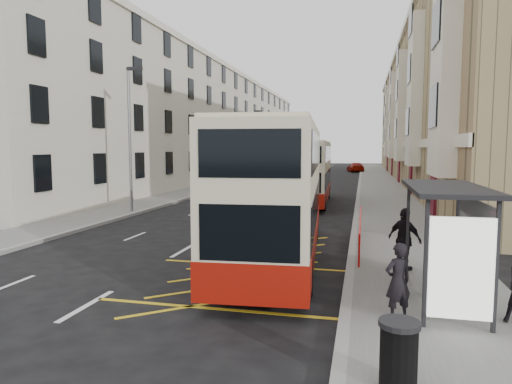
% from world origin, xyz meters
% --- Properties ---
extents(ground, '(200.00, 200.00, 0.00)m').
position_xyz_m(ground, '(0.00, 0.00, 0.00)').
color(ground, black).
rests_on(ground, ground).
extents(pavement_right, '(4.00, 120.00, 0.15)m').
position_xyz_m(pavement_right, '(8.00, 30.00, 0.07)').
color(pavement_right, slate).
rests_on(pavement_right, ground).
extents(pavement_left, '(3.00, 120.00, 0.15)m').
position_xyz_m(pavement_left, '(-7.50, 30.00, 0.07)').
color(pavement_left, slate).
rests_on(pavement_left, ground).
extents(kerb_right, '(0.25, 120.00, 0.15)m').
position_xyz_m(kerb_right, '(6.00, 30.00, 0.07)').
color(kerb_right, gray).
rests_on(kerb_right, ground).
extents(kerb_left, '(0.25, 120.00, 0.15)m').
position_xyz_m(kerb_left, '(-6.00, 30.00, 0.07)').
color(kerb_left, gray).
rests_on(kerb_left, ground).
extents(road_markings, '(10.00, 110.00, 0.01)m').
position_xyz_m(road_markings, '(0.00, 45.00, 0.01)').
color(road_markings, silver).
rests_on(road_markings, ground).
extents(terrace_right, '(10.75, 79.00, 15.25)m').
position_xyz_m(terrace_right, '(14.88, 45.38, 7.52)').
color(terrace_right, '#978457').
rests_on(terrace_right, ground).
extents(terrace_left, '(9.18, 79.00, 13.25)m').
position_xyz_m(terrace_left, '(-13.43, 45.50, 6.52)').
color(terrace_left, beige).
rests_on(terrace_left, ground).
extents(bus_shelter, '(1.65, 4.25, 2.70)m').
position_xyz_m(bus_shelter, '(8.34, -0.39, 2.14)').
color(bus_shelter, black).
rests_on(bus_shelter, pavement_right).
extents(guard_railing, '(0.06, 6.56, 1.01)m').
position_xyz_m(guard_railing, '(6.25, 5.75, 0.86)').
color(guard_railing, '#BE0704').
rests_on(guard_railing, pavement_right).
extents(street_lamp_near, '(0.93, 0.18, 8.00)m').
position_xyz_m(street_lamp_near, '(-6.35, 12.00, 4.64)').
color(street_lamp_near, slate).
rests_on(street_lamp_near, pavement_left).
extents(street_lamp_far, '(0.93, 0.18, 8.00)m').
position_xyz_m(street_lamp_far, '(-6.35, 42.00, 4.64)').
color(street_lamp_far, slate).
rests_on(street_lamp_far, pavement_left).
extents(double_decker_front, '(3.43, 11.39, 4.48)m').
position_xyz_m(double_decker_front, '(3.57, 3.49, 2.28)').
color(double_decker_front, beige).
rests_on(double_decker_front, ground).
extents(double_decker_rear, '(2.77, 10.48, 4.15)m').
position_xyz_m(double_decker_rear, '(2.89, 18.97, 2.11)').
color(double_decker_rear, beige).
rests_on(double_decker_rear, ground).
extents(litter_bin, '(0.62, 0.62, 1.03)m').
position_xyz_m(litter_bin, '(6.89, -4.44, 0.68)').
color(litter_bin, black).
rests_on(litter_bin, pavement_right).
extents(pedestrian_near, '(0.71, 0.64, 1.64)m').
position_xyz_m(pedestrian_near, '(7.07, -1.63, 0.97)').
color(pedestrian_near, black).
rests_on(pedestrian_near, pavement_right).
extents(pedestrian_far, '(1.12, 1.02, 1.84)m').
position_xyz_m(pedestrian_far, '(7.54, 2.46, 1.07)').
color(pedestrian_far, black).
rests_on(pedestrian_far, pavement_right).
extents(white_van, '(3.38, 5.80, 1.52)m').
position_xyz_m(white_van, '(-4.91, 35.12, 0.76)').
color(white_van, white).
rests_on(white_van, ground).
extents(car_silver, '(1.90, 4.60, 1.56)m').
position_xyz_m(car_silver, '(-5.20, 52.95, 0.78)').
color(car_silver, '#ACAEB4').
rests_on(car_silver, ground).
extents(car_dark, '(1.76, 4.07, 1.30)m').
position_xyz_m(car_dark, '(-4.42, 66.25, 0.65)').
color(car_dark, black).
rests_on(car_dark, ground).
extents(car_red, '(2.95, 5.23, 1.43)m').
position_xyz_m(car_red, '(5.20, 60.29, 0.72)').
color(car_red, '#920E02').
rests_on(car_red, ground).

